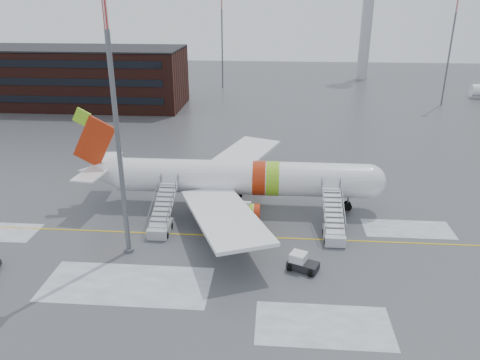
# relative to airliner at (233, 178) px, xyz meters

# --- Properties ---
(ground) EXTENTS (260.00, 260.00, 0.00)m
(ground) POSITION_rel_airliner_xyz_m (-1.43, -6.29, -3.42)
(ground) COLOR #494C4F
(ground) RESTS_ON ground
(airliner) EXTENTS (35.03, 32.97, 11.18)m
(airliner) POSITION_rel_airliner_xyz_m (0.00, 0.00, 0.00)
(airliner) COLOR white
(airliner) RESTS_ON ground
(airstair_fwd) EXTENTS (2.05, 7.70, 3.48)m
(airstair_fwd) POSITION_rel_airliner_xyz_m (10.67, -6.54, -2.35)
(airstair_fwd) COLOR #BBBDC3
(airstair_fwd) RESTS_ON ground
(airstair_aft) EXTENTS (2.05, 7.70, 3.48)m
(airstair_aft) POSITION_rel_airliner_xyz_m (-6.76, -6.54, -2.35)
(airstair_aft) COLOR #ABADB2
(airstair_aft) RESTS_ON ground
(pushback_tug) EXTENTS (3.01, 2.70, 1.52)m
(pushback_tug) POSITION_rel_airliner_xyz_m (7.24, -12.79, -2.75)
(pushback_tug) COLOR black
(pushback_tug) RESTS_ON ground
(light_mast_near) EXTENTS (1.20, 1.20, 25.36)m
(light_mast_near) POSITION_rel_airliner_xyz_m (-8.87, -11.00, 9.70)
(light_mast_near) COLOR #595B60
(light_mast_near) RESTS_ON ground
(terminal_building) EXTENTS (62.00, 16.11, 12.30)m
(terminal_building) POSITION_rel_airliner_xyz_m (-46.43, 48.69, 2.78)
(terminal_building) COLOR #3F1E16
(terminal_building) RESTS_ON ground
(control_tower) EXTENTS (6.40, 6.40, 30.00)m
(control_tower) POSITION_rel_airliner_xyz_m (28.57, 88.71, 15.33)
(control_tower) COLOR #B2B5BA
(control_tower) RESTS_ON ground
(light_mast_far_ne) EXTENTS (1.20, 1.20, 24.25)m
(light_mast_far_ne) POSITION_rel_airliner_xyz_m (40.57, 55.71, 10.42)
(light_mast_far_ne) COLOR #595B60
(light_mast_far_ne) RESTS_ON ground
(light_mast_far_n) EXTENTS (1.20, 1.20, 24.25)m
(light_mast_far_n) POSITION_rel_airliner_xyz_m (-9.43, 71.71, 10.42)
(light_mast_far_n) COLOR #595B60
(light_mast_far_n) RESTS_ON ground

